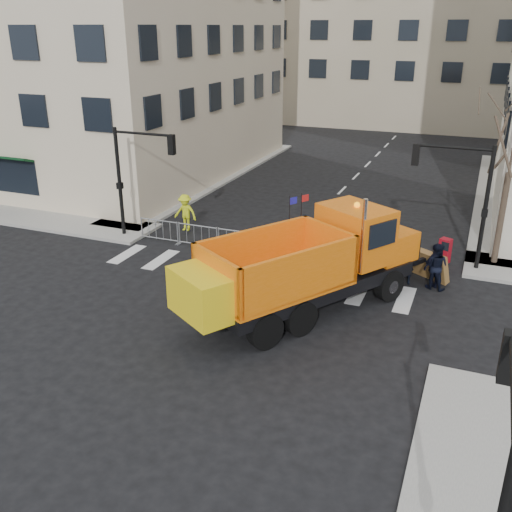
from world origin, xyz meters
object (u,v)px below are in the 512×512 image
at_px(cop_a, 406,262).
at_px(cop_b, 436,266).
at_px(cop_c, 435,266).
at_px(newspaper_box, 445,251).
at_px(plow_truck, 306,263).
at_px(worker, 185,213).

distance_m(cop_a, cop_b, 1.17).
xyz_separation_m(cop_b, cop_c, (-0.04, 0.00, -0.02)).
bearing_deg(newspaper_box, cop_c, -71.36).
bearing_deg(cop_b, plow_truck, 55.98).
bearing_deg(plow_truck, cop_c, -15.32).
bearing_deg(cop_a, worker, -31.48).
xyz_separation_m(cop_a, worker, (-11.18, 2.09, 0.14)).
bearing_deg(cop_a, plow_truck, 30.97).
relative_size(plow_truck, cop_c, 5.86).
relative_size(cop_a, worker, 1.01).
bearing_deg(cop_a, cop_b, 159.11).
bearing_deg(cop_c, newspaper_box, -143.00).
bearing_deg(worker, plow_truck, -34.66).
xyz_separation_m(plow_truck, worker, (-8.15, 5.95, -0.83)).
height_order(cop_b, worker, worker).
distance_m(plow_truck, cop_a, 5.01).
bearing_deg(cop_b, cop_c, 13.42).
relative_size(plow_truck, newspaper_box, 10.00).
height_order(plow_truck, worker, plow_truck).
relative_size(plow_truck, cop_a, 5.83).
xyz_separation_m(cop_a, cop_c, (1.13, 0.00, -0.00)).
xyz_separation_m(plow_truck, cop_c, (4.17, 3.86, -0.98)).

